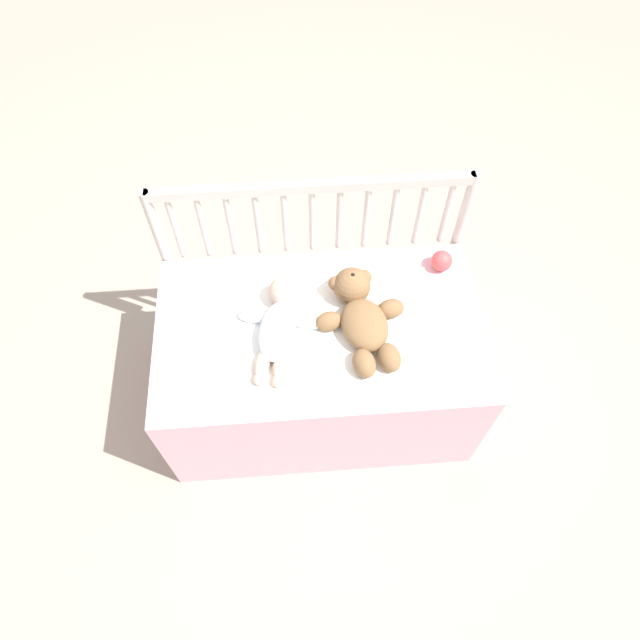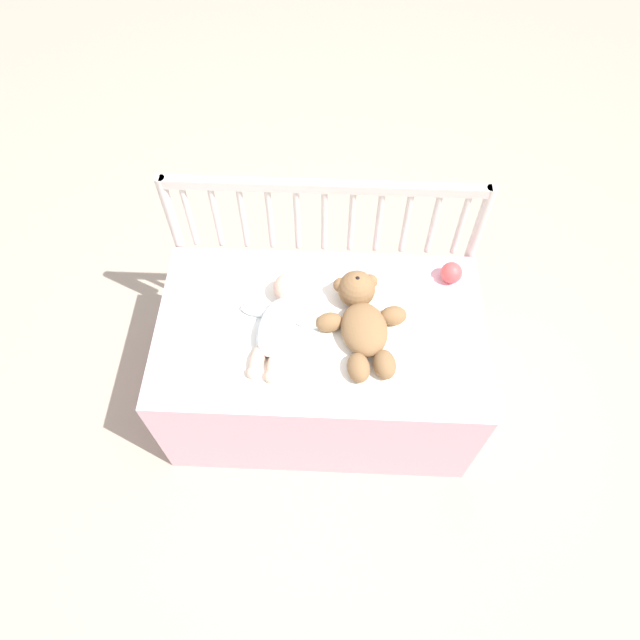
# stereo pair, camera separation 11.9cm
# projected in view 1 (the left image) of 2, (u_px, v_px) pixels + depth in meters

# --- Properties ---
(ground_plane) EXTENTS (12.00, 12.00, 0.00)m
(ground_plane) POSITION_uv_depth(u_px,v_px,m) (320.00, 394.00, 2.37)
(ground_plane) COLOR tan
(crib_mattress) EXTENTS (1.12, 0.65, 0.53)m
(crib_mattress) POSITION_uv_depth(u_px,v_px,m) (320.00, 364.00, 2.15)
(crib_mattress) COLOR #EDB7C6
(crib_mattress) RESTS_ON ground_plane
(crib_rail) EXTENTS (1.12, 0.04, 0.86)m
(crib_rail) POSITION_uv_depth(u_px,v_px,m) (312.00, 234.00, 2.05)
(crib_rail) COLOR beige
(crib_rail) RESTS_ON ground_plane
(blanket) EXTENTS (0.79, 0.50, 0.01)m
(blanket) POSITION_uv_depth(u_px,v_px,m) (320.00, 334.00, 1.91)
(blanket) COLOR white
(blanket) RESTS_ON crib_mattress
(teddy_bear) EXTENTS (0.32, 0.41, 0.13)m
(teddy_bear) POSITION_uv_depth(u_px,v_px,m) (361.00, 315.00, 1.89)
(teddy_bear) COLOR olive
(teddy_bear) RESTS_ON crib_mattress
(baby) EXTENTS (0.29, 0.40, 0.11)m
(baby) POSITION_uv_depth(u_px,v_px,m) (279.00, 323.00, 1.89)
(baby) COLOR white
(baby) RESTS_ON crib_mattress
(toy_ball) EXTENTS (0.08, 0.08, 0.08)m
(toy_ball) POSITION_uv_depth(u_px,v_px,m) (442.00, 261.00, 2.03)
(toy_ball) COLOR #DB4C4C
(toy_ball) RESTS_ON crib_mattress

